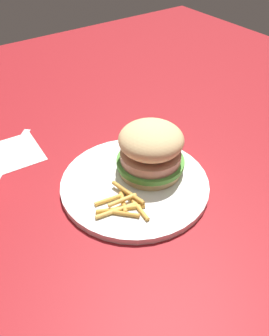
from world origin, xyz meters
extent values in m
plane|color=maroon|center=(0.00, 0.00, 0.00)|extent=(1.60, 1.60, 0.00)
cylinder|color=white|center=(0.00, 0.01, 0.01)|extent=(0.26, 0.26, 0.01)
cylinder|color=tan|center=(0.01, -0.03, 0.02)|extent=(0.11, 0.11, 0.02)
cylinder|color=#4C9338|center=(0.01, -0.03, 0.03)|extent=(0.12, 0.12, 0.01)
cylinder|color=tan|center=(0.01, -0.03, 0.04)|extent=(0.11, 0.11, 0.02)
ellipsoid|color=tan|center=(0.01, -0.03, 0.08)|extent=(0.11, 0.11, 0.05)
cylinder|color=gold|center=(-0.06, 0.07, 0.02)|extent=(0.04, 0.04, 0.01)
cylinder|color=gold|center=(-0.05, 0.05, 0.02)|extent=(0.08, 0.01, 0.01)
cylinder|color=#E5B251|center=(-0.04, 0.08, 0.02)|extent=(0.02, 0.08, 0.01)
cylinder|color=gold|center=(-0.02, 0.08, 0.02)|extent=(0.01, 0.05, 0.01)
cylinder|color=gold|center=(-0.03, 0.06, 0.02)|extent=(0.04, 0.03, 0.01)
cylinder|color=gold|center=(-0.02, 0.05, 0.02)|extent=(0.07, 0.02, 0.01)
cylinder|color=gold|center=(-0.04, 0.07, 0.02)|extent=(0.04, 0.07, 0.01)
cylinder|color=#E5B251|center=(-0.03, 0.06, 0.02)|extent=(0.01, 0.05, 0.01)
cube|color=white|center=(0.22, 0.16, 0.00)|extent=(0.12, 0.12, 0.00)
cube|color=silver|center=(0.24, 0.14, 0.00)|extent=(0.09, 0.09, 0.00)
cube|color=silver|center=(0.19, 0.19, 0.00)|extent=(0.04, 0.04, 0.00)
camera|label=1|loc=(-0.38, 0.28, 0.43)|focal=37.79mm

